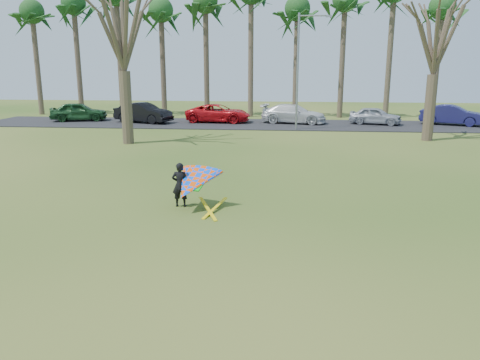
# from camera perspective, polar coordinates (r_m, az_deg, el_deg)

# --- Properties ---
(ground) EXTENTS (100.00, 100.00, 0.00)m
(ground) POSITION_cam_1_polar(r_m,az_deg,el_deg) (12.62, -0.93, -7.01)
(ground) COLOR #1A480F
(ground) RESTS_ON ground
(parking_strip) EXTENTS (46.00, 7.00, 0.06)m
(parking_strip) POSITION_cam_1_polar(r_m,az_deg,el_deg) (37.02, 3.64, 6.79)
(parking_strip) COLOR black
(parking_strip) RESTS_ON ground
(palm_0) EXTENTS (4.84, 4.84, 10.84)m
(palm_0) POSITION_cam_1_polar(r_m,az_deg,el_deg) (48.94, -24.03, 18.09)
(palm_0) COLOR brown
(palm_0) RESTS_ON ground
(palm_1) EXTENTS (4.84, 4.84, 11.54)m
(palm_1) POSITION_cam_1_polar(r_m,az_deg,el_deg) (47.23, -19.63, 19.49)
(palm_1) COLOR #47372A
(palm_1) RESTS_ON ground
(palm_3) EXTENTS (4.84, 4.84, 10.84)m
(palm_3) POSITION_cam_1_polar(r_m,az_deg,el_deg) (44.47, -9.62, 19.58)
(palm_3) COLOR #49382B
(palm_3) RESTS_ON ground
(palm_4) EXTENTS (4.84, 4.84, 11.54)m
(palm_4) POSITION_cam_1_polar(r_m,az_deg,el_deg) (43.69, -4.24, 20.73)
(palm_4) COLOR #46372A
(palm_4) RESTS_ON ground
(palm_6) EXTENTS (4.84, 4.84, 10.84)m
(palm_6) POSITION_cam_1_polar(r_m,az_deg,el_deg) (42.99, 7.01, 19.88)
(palm_6) COLOR #4F3D2F
(palm_6) RESTS_ON ground
(palm_7) EXTENTS (4.84, 4.84, 11.54)m
(palm_7) POSITION_cam_1_polar(r_m,az_deg,el_deg) (43.31, 12.70, 20.52)
(palm_7) COLOR brown
(palm_7) RESTS_ON ground
(palm_9) EXTENTS (4.84, 4.84, 10.84)m
(palm_9) POSITION_cam_1_polar(r_m,az_deg,el_deg) (44.79, 23.43, 18.66)
(palm_9) COLOR #48382B
(palm_9) RESTS_ON ground
(bare_tree_left) EXTENTS (6.60, 6.60, 9.70)m
(bare_tree_left) POSITION_cam_1_polar(r_m,az_deg,el_deg) (28.43, -14.23, 18.25)
(bare_tree_left) COLOR #463A2A
(bare_tree_left) RESTS_ON ground
(bare_tree_right) EXTENTS (6.27, 6.27, 9.21)m
(bare_tree_right) POSITION_cam_1_polar(r_m,az_deg,el_deg) (31.01, 22.91, 16.56)
(bare_tree_right) COLOR #4C3E2D
(bare_tree_right) RESTS_ON ground
(streetlight) EXTENTS (2.28, 0.18, 8.00)m
(streetlight) POSITION_cam_1_polar(r_m,az_deg,el_deg) (33.73, 7.32, 13.59)
(streetlight) COLOR gray
(streetlight) RESTS_ON ground
(car_0) EXTENTS (4.83, 2.97, 1.53)m
(car_0) POSITION_cam_1_polar(r_m,az_deg,el_deg) (41.26, -19.05, 7.90)
(car_0) COLOR #1C4621
(car_0) RESTS_ON parking_strip
(car_1) EXTENTS (5.04, 3.11, 1.57)m
(car_1) POSITION_cam_1_polar(r_m,az_deg,el_deg) (38.60, -11.71, 8.03)
(car_1) COLOR black
(car_1) RESTS_ON parking_strip
(car_2) EXTENTS (5.34, 2.78, 1.44)m
(car_2) POSITION_cam_1_polar(r_m,az_deg,el_deg) (38.13, -2.66, 8.13)
(car_2) COLOR red
(car_2) RESTS_ON parking_strip
(car_3) EXTENTS (5.41, 3.05, 1.48)m
(car_3) POSITION_cam_1_polar(r_m,az_deg,el_deg) (37.65, 6.56, 8.02)
(car_3) COLOR silver
(car_3) RESTS_ON parking_strip
(car_4) EXTENTS (4.21, 2.67, 1.34)m
(car_4) POSITION_cam_1_polar(r_m,az_deg,el_deg) (38.13, 16.17, 7.54)
(car_4) COLOR #A2A6AF
(car_4) RESTS_ON parking_strip
(car_5) EXTENTS (4.88, 3.30, 1.52)m
(car_5) POSITION_cam_1_polar(r_m,az_deg,el_deg) (39.79, 24.44, 7.23)
(car_5) COLOR #1C1B52
(car_5) RESTS_ON parking_strip
(kite_flyer) EXTENTS (2.13, 2.39, 2.02)m
(kite_flyer) POSITION_cam_1_polar(r_m,az_deg,el_deg) (14.92, -5.96, -0.43)
(kite_flyer) COLOR black
(kite_flyer) RESTS_ON ground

